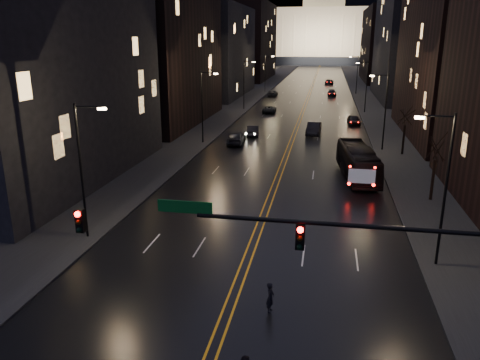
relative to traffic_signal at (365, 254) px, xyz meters
The scene contains 33 objects.
ground 7.81m from the traffic_signal, behind, with size 900.00×900.00×0.00m, color black.
road 130.24m from the traffic_signal, 92.60° to the left, with size 20.00×320.00×0.02m, color black.
sidewalk_left 131.62m from the traffic_signal, 98.71° to the left, with size 8.00×320.00×0.16m, color black.
sidewalk_right 130.35m from the traffic_signal, 86.44° to the left, with size 8.00×320.00×0.16m, color black.
center_line 130.24m from the traffic_signal, 92.60° to the left, with size 0.62×320.00×0.01m, color orange.
building_left_near 35.26m from the traffic_signal, 140.72° to the left, with size 12.00×28.00×22.00m, color black.
building_left_mid 60.99m from the traffic_signal, 116.48° to the left, with size 12.00×30.00×28.00m, color black.
building_left_far 95.98m from the traffic_signal, 106.30° to the left, with size 12.00×34.00×20.00m, color black.
building_left_dist 142.73m from the traffic_signal, 100.88° to the left, with size 12.00×40.00×24.00m, color black.
building_right_mid 93.57m from the traffic_signal, 80.68° to the left, with size 12.00×34.00×26.00m, color black.
building_right_dist 140.94m from the traffic_signal, 83.85° to the left, with size 12.00×40.00×22.00m, color black.
capitol 250.36m from the traffic_signal, 91.35° to the left, with size 90.00×50.00×58.50m.
traffic_signal is the anchor object (origin of this frame).
streetlamp_right_near 11.14m from the traffic_signal, 63.88° to the left, with size 2.13×0.25×9.00m.
streetlamp_left_near 19.48m from the traffic_signal, 149.10° to the left, with size 2.13×0.25×9.00m.
streetlamp_right_mid 40.30m from the traffic_signal, 83.01° to the left, with size 2.13×0.25×9.00m.
streetlamp_left_mid 43.36m from the traffic_signal, 112.68° to the left, with size 2.13×0.25×9.00m.
streetlamp_right_far 70.18m from the traffic_signal, 85.99° to the left, with size 2.13×0.25×9.00m.
streetlamp_left_far 71.97m from the traffic_signal, 103.43° to the left, with size 2.13×0.25×9.00m.
streetlamp_right_dist 100.12m from the traffic_signal, 87.19° to the left, with size 2.13×0.25×9.00m.
streetlamp_left_dist 101.39m from the traffic_signal, 99.49° to the left, with size 2.13×0.25×9.00m.
tree_right_mid 23.13m from the traffic_signal, 72.13° to the left, with size 2.40×2.40×6.65m.
tree_right_far 38.67m from the traffic_signal, 79.43° to the left, with size 2.40×2.40×6.65m.
bus 28.39m from the traffic_signal, 86.91° to the left, with size 2.52×10.78×3.00m, color black.
oncoming_car_a 42.69m from the traffic_signal, 107.41° to the left, with size 2.01×4.98×1.70m, color black.
oncoming_car_b 47.59m from the traffic_signal, 103.95° to the left, with size 1.56×4.48×1.48m, color black.
oncoming_car_c 68.36m from the traffic_signal, 99.91° to the left, with size 2.19×4.75×1.32m, color black.
oncoming_car_d 93.79m from the traffic_signal, 98.63° to the left, with size 1.94×4.76×1.38m, color black.
receding_car_a 48.68m from the traffic_signal, 93.84° to the left, with size 1.80×5.17×1.70m, color black.
receding_car_b 57.60m from the traffic_signal, 87.41° to the left, with size 1.79×4.44×1.51m, color black.
receding_car_c 95.58m from the traffic_signal, 90.35° to the left, with size 1.95×4.79×1.39m, color black.
receding_car_d 125.31m from the traffic_signal, 90.58° to the left, with size 2.29×4.98×1.38m, color black.
pedestrian_a 6.78m from the traffic_signal, 137.96° to the left, with size 0.57×0.37×1.56m, color black.
Camera 1 is at (4.22, -16.43, 12.77)m, focal length 35.00 mm.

